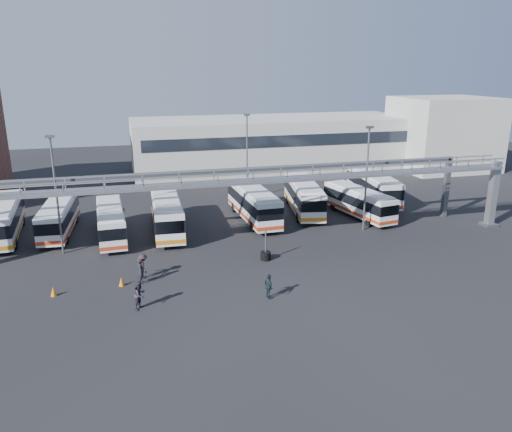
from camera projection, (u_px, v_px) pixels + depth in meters
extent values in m
plane|color=black|center=(267.00, 269.00, 39.80)|extent=(140.00, 140.00, 0.00)
cube|color=gray|center=(493.00, 194.00, 49.75)|extent=(0.70, 0.70, 6.60)
cube|color=#4C4F54|center=(488.00, 224.00, 50.67)|extent=(1.40, 1.40, 0.25)
cube|color=gray|center=(251.00, 181.00, 42.66)|extent=(50.00, 1.80, 0.22)
cube|color=gray|center=(253.00, 172.00, 41.60)|extent=(50.00, 0.10, 0.10)
cube|color=gray|center=(248.00, 168.00, 43.17)|extent=(50.00, 0.10, 0.10)
cube|color=#4C4F54|center=(240.00, 170.00, 46.29)|extent=(45.00, 0.50, 0.35)
cube|color=#9E9E99|center=(272.00, 144.00, 76.77)|extent=(42.00, 14.00, 8.00)
cube|color=#B2B2AD|center=(443.00, 134.00, 77.33)|extent=(14.00, 12.00, 11.00)
cylinder|color=#4C4F54|center=(57.00, 198.00, 41.72)|extent=(0.18, 0.18, 10.00)
cube|color=#4C4F54|center=(50.00, 136.00, 40.25)|extent=(0.70, 0.35, 0.22)
cylinder|color=#4C4F54|center=(366.00, 181.00, 47.84)|extent=(0.18, 0.18, 10.00)
cube|color=#4C4F54|center=(370.00, 127.00, 46.37)|extent=(0.70, 0.35, 0.22)
cylinder|color=#4C4F54|center=(247.00, 158.00, 59.69)|extent=(0.18, 0.18, 10.00)
cube|color=#4C4F54|center=(247.00, 115.00, 58.21)|extent=(0.70, 0.35, 0.22)
cube|color=silver|center=(3.00, 219.00, 46.54)|extent=(3.32, 11.47, 2.83)
cube|color=black|center=(3.00, 215.00, 46.45)|extent=(3.39, 11.53, 1.13)
cube|color=#BF6C12|center=(5.00, 229.00, 46.83)|extent=(3.38, 11.52, 0.36)
cube|color=silver|center=(1.00, 203.00, 46.11)|extent=(2.99, 10.32, 0.16)
cylinder|color=black|center=(15.00, 244.00, 44.02)|extent=(0.38, 1.05, 1.03)
cylinder|color=black|center=(23.00, 221.00, 50.58)|extent=(0.38, 1.05, 1.03)
cube|color=silver|center=(59.00, 216.00, 47.87)|extent=(3.01, 10.48, 2.59)
cube|color=black|center=(58.00, 213.00, 47.78)|extent=(3.07, 10.54, 1.04)
cube|color=#AE3415|center=(60.00, 225.00, 48.13)|extent=(3.06, 10.53, 0.33)
cube|color=silver|center=(57.00, 203.00, 47.47)|extent=(2.71, 9.43, 0.15)
cylinder|color=black|center=(42.00, 241.00, 44.92)|extent=(0.34, 0.96, 0.94)
cylinder|color=black|center=(66.00, 239.00, 45.32)|extent=(0.34, 0.96, 0.94)
cylinder|color=black|center=(55.00, 219.00, 51.13)|extent=(0.34, 0.96, 0.94)
cylinder|color=black|center=(76.00, 218.00, 51.54)|extent=(0.34, 0.96, 0.94)
cube|color=silver|center=(111.00, 221.00, 46.50)|extent=(2.70, 10.14, 2.51)
cube|color=black|center=(111.00, 218.00, 46.42)|extent=(2.77, 10.21, 1.01)
cube|color=#AE3415|center=(112.00, 230.00, 46.76)|extent=(2.76, 10.20, 0.32)
cube|color=silver|center=(110.00, 208.00, 46.12)|extent=(2.43, 9.13, 0.15)
cylinder|color=black|center=(101.00, 246.00, 43.62)|extent=(0.31, 0.93, 0.91)
cylinder|color=black|center=(125.00, 244.00, 44.21)|extent=(0.31, 0.93, 0.91)
cylinder|color=black|center=(100.00, 225.00, 49.49)|extent=(0.31, 0.93, 0.91)
cylinder|color=black|center=(121.00, 223.00, 50.09)|extent=(0.31, 0.93, 0.91)
cube|color=silver|center=(167.00, 213.00, 48.32)|extent=(2.96, 11.35, 2.82)
cube|color=black|center=(166.00, 210.00, 48.23)|extent=(3.02, 11.42, 1.13)
cube|color=#BF6C12|center=(167.00, 223.00, 48.61)|extent=(3.01, 11.41, 0.36)
cube|color=silver|center=(166.00, 198.00, 47.89)|extent=(2.67, 10.22, 0.16)
cylinder|color=black|center=(157.00, 239.00, 45.10)|extent=(0.34, 1.03, 1.02)
cylinder|color=black|center=(183.00, 238.00, 45.60)|extent=(0.34, 1.03, 1.02)
cylinder|color=black|center=(154.00, 217.00, 51.82)|extent=(0.34, 1.03, 1.02)
cylinder|color=black|center=(176.00, 215.00, 52.33)|extent=(0.34, 1.03, 1.02)
cube|color=silver|center=(253.00, 203.00, 51.90)|extent=(2.94, 11.45, 2.84)
cube|color=black|center=(253.00, 200.00, 51.81)|extent=(3.00, 11.51, 1.14)
cube|color=#AE3415|center=(253.00, 212.00, 52.20)|extent=(2.99, 11.50, 0.36)
cube|color=silver|center=(253.00, 189.00, 51.47)|extent=(2.64, 10.31, 0.17)
cylinder|color=black|center=(253.00, 227.00, 48.64)|extent=(0.34, 1.04, 1.03)
cylinder|color=black|center=(275.00, 225.00, 49.29)|extent=(0.34, 1.04, 1.03)
cylinder|color=black|center=(234.00, 207.00, 55.31)|extent=(0.34, 1.04, 1.03)
cylinder|color=black|center=(254.00, 206.00, 55.96)|extent=(0.34, 1.04, 1.03)
cube|color=silver|center=(304.00, 196.00, 54.79)|extent=(4.60, 11.71, 2.86)
cube|color=black|center=(304.00, 193.00, 54.69)|extent=(4.67, 11.78, 1.14)
cube|color=#BF6C12|center=(303.00, 204.00, 55.08)|extent=(4.66, 11.77, 0.36)
cube|color=silver|center=(304.00, 182.00, 54.35)|extent=(4.14, 10.54, 0.17)
cylinder|color=black|center=(298.00, 218.00, 51.60)|extent=(0.49, 1.08, 1.04)
cylinder|color=black|center=(321.00, 217.00, 51.79)|extent=(0.49, 1.08, 1.04)
cylinder|color=black|center=(288.00, 199.00, 58.58)|extent=(0.49, 1.08, 1.04)
cylinder|color=black|center=(308.00, 199.00, 58.77)|extent=(0.49, 1.08, 1.04)
cube|color=silver|center=(359.00, 202.00, 53.19)|extent=(3.96, 10.29, 2.51)
cube|color=black|center=(359.00, 199.00, 53.10)|extent=(4.02, 10.36, 1.01)
cube|color=#AE3415|center=(358.00, 210.00, 53.45)|extent=(4.01, 10.35, 0.32)
cube|color=silver|center=(359.00, 190.00, 52.81)|extent=(3.56, 9.26, 0.15)
cylinder|color=black|center=(369.00, 222.00, 50.33)|extent=(0.43, 0.95, 0.91)
cylinder|color=black|center=(385.00, 219.00, 51.16)|extent=(0.43, 0.95, 0.91)
cylinder|color=black|center=(333.00, 206.00, 55.92)|extent=(0.43, 0.95, 0.91)
cylinder|color=black|center=(348.00, 204.00, 56.74)|extent=(0.43, 0.95, 0.91)
cube|color=silver|center=(373.00, 187.00, 58.91)|extent=(3.90, 11.64, 2.85)
cube|color=black|center=(373.00, 184.00, 58.81)|extent=(3.96, 11.71, 1.14)
cube|color=#AE3415|center=(373.00, 195.00, 59.20)|extent=(3.95, 11.70, 0.36)
cube|color=silver|center=(374.00, 174.00, 58.47)|extent=(3.51, 10.48, 0.17)
cylinder|color=black|center=(375.00, 206.00, 55.68)|extent=(0.43, 1.07, 1.04)
cylinder|color=black|center=(394.00, 206.00, 56.02)|extent=(0.43, 1.07, 1.04)
cylinder|color=black|center=(353.00, 191.00, 62.60)|extent=(0.43, 1.07, 1.04)
cylinder|color=black|center=(371.00, 190.00, 62.93)|extent=(0.43, 1.07, 1.04)
imported|color=black|center=(141.00, 271.00, 37.00)|extent=(0.58, 0.78, 1.94)
imported|color=#292331|center=(140.00, 295.00, 33.12)|extent=(1.18, 1.21, 1.96)
imported|color=black|center=(143.00, 266.00, 37.89)|extent=(0.94, 1.36, 1.94)
imported|color=#18242C|center=(269.00, 286.00, 34.56)|extent=(0.61, 1.13, 1.82)
cone|color=#CF6B0B|center=(121.00, 282.00, 36.72)|extent=(0.55, 0.55, 0.67)
cone|color=#CF6B0B|center=(53.00, 291.00, 35.09)|extent=(0.44, 0.44, 0.68)
cylinder|color=black|center=(266.00, 258.00, 41.71)|extent=(0.88, 0.88, 0.21)
cylinder|color=black|center=(266.00, 256.00, 41.64)|extent=(0.88, 0.88, 0.21)
cylinder|color=black|center=(266.00, 253.00, 41.57)|extent=(0.88, 0.88, 0.21)
cylinder|color=#4C4F54|center=(266.00, 246.00, 41.38)|extent=(0.13, 0.13, 2.53)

